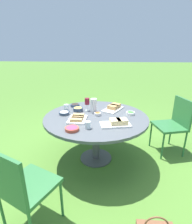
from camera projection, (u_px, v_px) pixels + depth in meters
ground_plane at (96, 158)px, 2.72m from camera, size 40.00×40.00×0.00m
dining_table at (96, 121)px, 2.50m from camera, size 1.46×1.46×0.70m
chair_near_left at (21, 184)px, 1.48m from camera, size 0.58×0.57×0.89m
chair_near_right at (174, 122)px, 2.74m from camera, size 0.52×0.53×0.89m
water_pitcher at (94, 106)px, 2.56m from camera, size 0.10×0.09×0.21m
wine_glass at (87, 102)px, 2.64m from camera, size 0.07×0.07×0.20m
platter_bread_main at (77, 118)px, 2.32m from camera, size 0.23×0.31×0.06m
platter_charcuterie at (114, 108)px, 2.72m from camera, size 0.36×0.43×0.07m
platter_sandwich_side at (117, 123)px, 2.17m from camera, size 0.40×0.27×0.08m
bowl_fries at (78, 109)px, 2.66m from camera, size 0.15×0.15×0.05m
bowl_salad at (130, 113)px, 2.52m from camera, size 0.12×0.12×0.04m
bowl_olives at (75, 105)px, 2.87m from camera, size 0.15×0.15×0.04m
bowl_dip_red at (72, 129)px, 2.03m from camera, size 0.16×0.16×0.04m
bowl_dip_cream at (64, 113)px, 2.52m from camera, size 0.15×0.15×0.04m
bowl_roasted_veg at (98, 114)px, 2.49m from camera, size 0.10×0.10×0.04m
cup_water_near at (88, 125)px, 2.08m from camera, size 0.07×0.07×0.09m
cup_water_far at (66, 108)px, 2.64m from camera, size 0.07×0.07×0.11m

